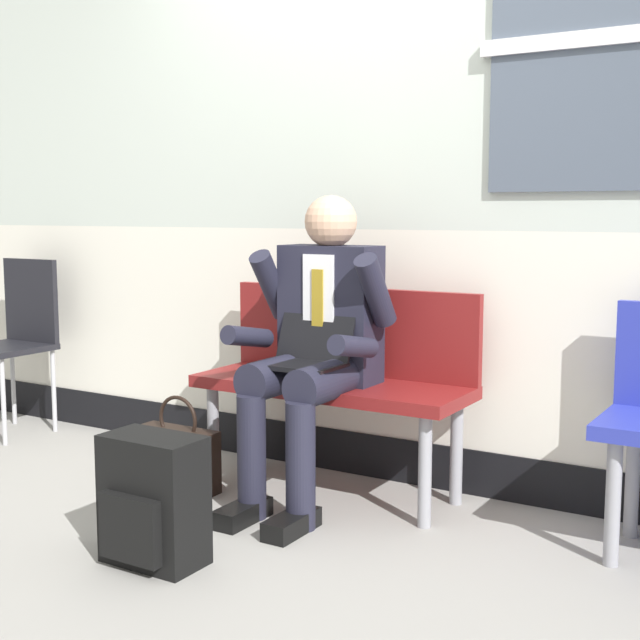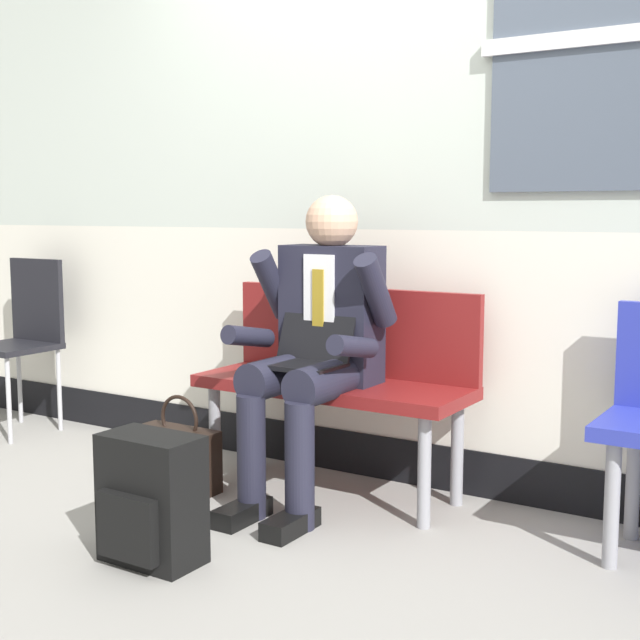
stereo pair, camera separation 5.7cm
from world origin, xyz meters
TOP-DOWN VIEW (x-y plane):
  - ground_plane at (0.00, 0.00)m, footprint 18.00×18.00m
  - station_wall at (0.01, 0.68)m, footprint 6.15×0.16m
  - bench_with_person at (-0.14, 0.39)m, footprint 1.14×0.42m
  - person_seated at (-0.14, 0.20)m, footprint 0.57×0.70m
  - backpack at (-0.28, -0.59)m, footprint 0.34×0.23m
  - handbag at (-0.71, 0.04)m, footprint 0.37×0.11m
  - folding_chair at (-2.07, 0.36)m, footprint 0.38×0.38m

SIDE VIEW (x-z plane):
  - ground_plane at x=0.00m, z-range 0.00..0.00m
  - handbag at x=-0.71m, z-range -0.06..0.34m
  - backpack at x=-0.28m, z-range 0.00..0.43m
  - bench_with_person at x=-0.14m, z-range 0.08..0.93m
  - folding_chair at x=-2.07m, z-range 0.09..1.00m
  - person_seated at x=-0.14m, z-range 0.04..1.26m
  - station_wall at x=0.01m, z-range -0.01..2.84m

